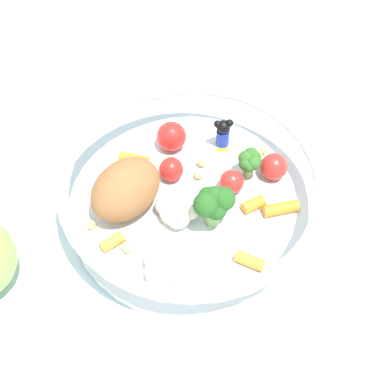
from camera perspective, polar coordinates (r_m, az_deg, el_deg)
name	(u,v)px	position (r m, az deg, el deg)	size (l,w,h in m)	color
ground_plane	(189,222)	(0.55, -0.33, -3.15)	(2.40, 2.40, 0.00)	silver
food_container	(185,193)	(0.53, -0.71, -0.05)	(0.25, 0.25, 0.07)	white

